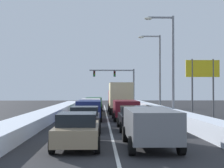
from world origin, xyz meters
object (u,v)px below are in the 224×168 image
Objects in this scene: roadside_sign_right at (203,75)px; sedan_charcoal_center_lane_second at (85,118)px; suv_white_center_lane_fourth at (91,105)px; box_truck_right_lane_fourth at (120,96)px; sedan_black_right_lane_second at (134,118)px; street_lamp_right_mid at (157,67)px; suv_green_center_lane_fifth at (94,103)px; suv_gray_right_lane_nearest at (150,124)px; suv_navy_center_lane_third at (89,108)px; street_lamp_right_near at (169,58)px; sedan_tan_center_lane_nearest at (77,130)px; traffic_light_gantry at (120,79)px; suv_maroon_right_lane_third at (125,108)px; sedan_silver_right_lane_fifth at (119,104)px.

sedan_charcoal_center_lane_second is at bearing -137.26° from roadside_sign_right.
box_truck_right_lane_fourth is at bearing 30.09° from suv_white_center_lane_fourth.
roadside_sign_right is (7.47, -5.68, 2.12)m from box_truck_right_lane_fourth.
street_lamp_right_mid is at bearing 75.18° from sedan_black_right_lane_second.
suv_gray_right_lane_nearest is at bearing -83.61° from suv_green_center_lane_fifth.
street_lamp_right_near is (7.02, 0.94, 4.37)m from suv_navy_center_lane_third.
street_lamp_right_mid reaches higher than sedan_tan_center_lane_nearest.
street_lamp_right_near is at bearing -83.61° from traffic_light_gantry.
roadside_sign_right reaches higher than suv_white_center_lane_fourth.
sedan_black_right_lane_second is 6.86m from suv_maroon_right_lane_third.
box_truck_right_lane_fourth reaches higher than suv_gray_right_lane_nearest.
suv_gray_right_lane_nearest is 6.96m from sedan_charcoal_center_lane_second.
box_truck_right_lane_fourth is 6.09m from suv_green_center_lane_fifth.
suv_gray_right_lane_nearest is 13.55m from suv_navy_center_lane_third.
sedan_tan_center_lane_nearest is 0.49× the size of street_lamp_right_near.
street_lamp_right_mid reaches higher than traffic_light_gantry.
suv_navy_center_lane_third is 13.46m from street_lamp_right_mid.
suv_maroon_right_lane_third is 1.00× the size of suv_navy_center_lane_third.
roadside_sign_right is (7.45, 15.99, 3.00)m from suv_gray_right_lane_nearest.
suv_green_center_lane_fifth is (0.11, 13.71, 0.00)m from suv_navy_center_lane_third.
suv_gray_right_lane_nearest is at bearing -114.97° from roadside_sign_right.
box_truck_right_lane_fourth is at bearing -60.20° from suv_green_center_lane_fifth.
box_truck_right_lane_fourth is (-0.02, 21.67, 0.88)m from suv_gray_right_lane_nearest.
suv_white_center_lane_fourth is (-3.52, -9.23, 0.25)m from sedan_silver_right_lane_fifth.
sedan_silver_right_lane_fifth is 9.88m from suv_white_center_lane_fourth.
suv_white_center_lane_fourth is 0.65× the size of traffic_light_gantry.
box_truck_right_lane_fourth is 0.95× the size of traffic_light_gantry.
sedan_silver_right_lane_fifth is 0.49× the size of street_lamp_right_near.
suv_navy_center_lane_third is at bearing -98.88° from traffic_light_gantry.
suv_maroon_right_lane_third is 1.00× the size of suv_white_center_lane_fourth.
suv_white_center_lane_fourth is (-0.06, 6.65, 0.00)m from suv_navy_center_lane_third.
roadside_sign_right reaches higher than sedan_silver_right_lane_fifth.
street_lamp_right_mid reaches higher than suv_navy_center_lane_third.
suv_navy_center_lane_third reaches higher than sedan_tan_center_lane_nearest.
street_lamp_right_mid is (4.09, -5.62, 4.58)m from sedan_silver_right_lane_fifth.
street_lamp_right_near is (3.92, 7.57, 4.62)m from sedan_black_right_lane_second.
suv_maroon_right_lane_third is 0.54× the size of street_lamp_right_near.
suv_gray_right_lane_nearest is 1.09× the size of sedan_silver_right_lane_fifth.
suv_gray_right_lane_nearest is at bearing -80.89° from suv_white_center_lane_fourth.
box_truck_right_lane_fourth is at bearing 90.05° from suv_gray_right_lane_nearest.
sedan_tan_center_lane_nearest is at bearing -90.34° from suv_green_center_lane_fifth.
suv_gray_right_lane_nearest is at bearing -89.82° from suv_maroon_right_lane_third.
street_lamp_right_mid is (4.46, 1.78, 3.45)m from box_truck_right_lane_fourth.
street_lamp_right_mid is (7.45, -3.45, 4.33)m from suv_green_center_lane_fifth.
traffic_light_gantry reaches higher than suv_maroon_right_lane_third.
suv_gray_right_lane_nearest is 1.00× the size of suv_navy_center_lane_third.
roadside_sign_right reaches higher than suv_green_center_lane_fifth.
sedan_tan_center_lane_nearest is 26.68m from suv_green_center_lane_fifth.
sedan_silver_right_lane_fifth is 0.82× the size of roadside_sign_right.
street_lamp_right_near reaches higher than suv_green_center_lane_fifth.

